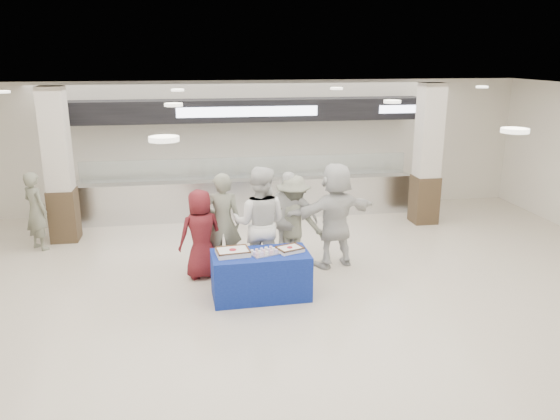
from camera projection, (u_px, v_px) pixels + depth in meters
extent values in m
plane|color=beige|center=(286.00, 316.00, 8.24)|extent=(14.00, 14.00, 0.00)
cube|color=silver|center=(248.00, 197.00, 13.23)|extent=(8.00, 0.80, 0.90)
cube|color=silver|center=(247.00, 179.00, 13.10)|extent=(8.00, 0.85, 0.04)
cube|color=white|center=(249.00, 168.00, 12.73)|extent=(7.60, 0.02, 0.50)
cube|color=black|center=(246.00, 110.00, 12.65)|extent=(8.40, 0.70, 0.50)
cube|color=white|center=(248.00, 112.00, 12.31)|extent=(3.20, 0.03, 0.22)
cube|color=white|center=(408.00, 109.00, 12.90)|extent=(1.40, 0.03, 0.18)
cube|color=#362818|center=(64.00, 215.00, 11.45)|extent=(0.55, 0.55, 1.10)
cube|color=beige|center=(56.00, 139.00, 11.01)|extent=(0.50, 0.50, 2.10)
cube|color=#362818|center=(424.00, 199.00, 12.69)|extent=(0.55, 0.55, 1.10)
cube|color=beige|center=(429.00, 130.00, 12.24)|extent=(0.50, 0.50, 2.10)
cube|color=navy|center=(261.00, 275.00, 8.79)|extent=(1.58, 0.83, 0.75)
cube|color=white|center=(233.00, 252.00, 8.62)|extent=(0.55, 0.45, 0.08)
cube|color=#492B15|center=(233.00, 249.00, 8.60)|extent=(0.55, 0.45, 0.02)
cylinder|color=#A41723|center=(233.00, 250.00, 8.61)|extent=(0.13, 0.13, 0.01)
cube|color=white|center=(290.00, 249.00, 8.77)|extent=(0.48, 0.43, 0.06)
cube|color=#492B15|center=(290.00, 247.00, 8.76)|extent=(0.48, 0.43, 0.02)
cylinder|color=#A41723|center=(290.00, 247.00, 8.76)|extent=(0.11, 0.11, 0.01)
cube|color=#BBBCC1|center=(264.00, 253.00, 8.67)|extent=(0.52, 0.45, 0.02)
imported|color=maroon|center=(201.00, 234.00, 9.48)|extent=(0.89, 0.72, 1.59)
imported|color=slate|center=(223.00, 223.00, 9.69)|extent=(0.69, 0.47, 1.83)
imported|color=silver|center=(260.00, 223.00, 9.38)|extent=(1.15, 1.01, 2.00)
imported|color=silver|center=(289.00, 219.00, 9.99)|extent=(1.13, 0.80, 1.78)
imported|color=slate|center=(293.00, 221.00, 10.01)|extent=(1.26, 1.01, 1.71)
imported|color=silver|center=(335.00, 215.00, 9.95)|extent=(1.90, 1.05, 1.95)
imported|color=slate|center=(36.00, 211.00, 10.86)|extent=(0.69, 0.67, 1.59)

